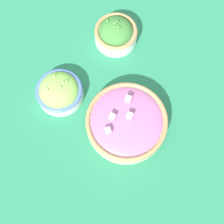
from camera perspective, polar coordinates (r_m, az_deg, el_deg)
name	(u,v)px	position (r m, az deg, el deg)	size (l,w,h in m)	color
ground_plane	(112,115)	(0.84, 0.00, -0.63)	(3.00, 3.00, 0.00)	#23704C
bowl_broccoli	(116,33)	(0.91, 0.72, 14.22)	(0.12, 0.12, 0.08)	white
bowl_red_onion	(126,122)	(0.81, 2.64, -1.89)	(0.21, 0.21, 0.07)	beige
bowl_lettuce	(59,91)	(0.85, -9.60, 3.74)	(0.13, 0.13, 0.07)	white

